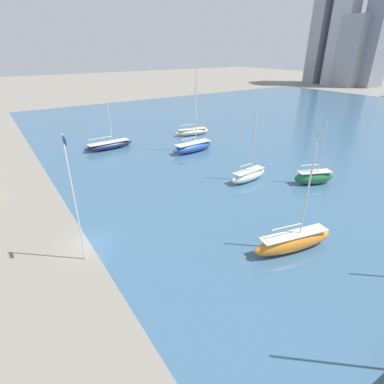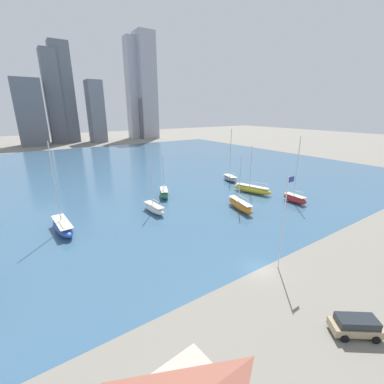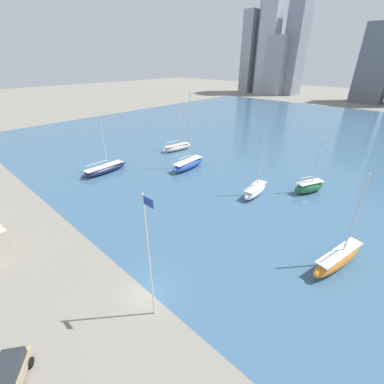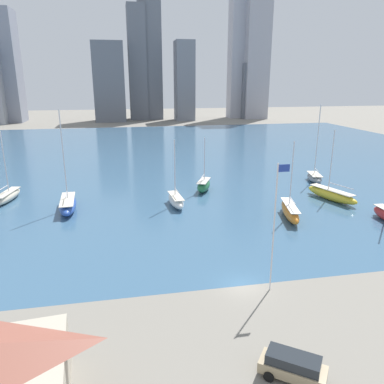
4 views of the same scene
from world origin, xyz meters
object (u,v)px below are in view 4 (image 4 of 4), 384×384
sailboat_orange (290,211)px  sailboat_green (204,185)px  sailboat_cream (8,196)px  parked_suv_tan (293,366)px  flag_pole (275,225)px  sailboat_gray (315,177)px  sailboat_yellow (332,194)px  sailboat_blue (68,204)px  sailboat_white (176,200)px

sailboat_orange → sailboat_green: bearing=132.9°
sailboat_cream → parked_suv_tan: 56.78m
flag_pole → sailboat_cream: flag_pole is taller
sailboat_orange → sailboat_gray: (14.59, 19.33, -0.17)m
sailboat_cream → sailboat_yellow: size_ratio=0.99×
sailboat_blue → parked_suv_tan: sailboat_blue is taller
sailboat_cream → sailboat_blue: 13.16m
flag_pole → sailboat_yellow: 34.44m
sailboat_cream → sailboat_gray: (59.46, 1.91, 0.06)m
sailboat_white → sailboat_yellow: (27.47, -2.07, 0.04)m
sailboat_cream → sailboat_yellow: bearing=0.2°
sailboat_white → sailboat_gray: (30.89, 10.22, -0.04)m
sailboat_white → parked_suv_tan: (2.40, -39.28, 0.03)m
flag_pole → sailboat_blue: bearing=128.5°
sailboat_blue → sailboat_gray: sailboat_blue is taller
sailboat_blue → sailboat_yellow: bearing=-7.7°
sailboat_gray → sailboat_blue: bearing=-155.4°
flag_pole → sailboat_white: size_ratio=1.18×
sailboat_white → flag_pole: bearing=-83.1°
sailboat_cream → sailboat_yellow: sailboat_yellow is taller
sailboat_cream → sailboat_orange: sailboat_cream is taller
sailboat_blue → sailboat_green: size_ratio=1.59×
sailboat_green → sailboat_yellow: (20.91, -9.89, -0.08)m
sailboat_white → sailboat_gray: sailboat_gray is taller
sailboat_yellow → parked_suv_tan: sailboat_yellow is taller
flag_pole → sailboat_yellow: flag_pole is taller
flag_pole → sailboat_green: size_ratio=1.29×
sailboat_white → sailboat_yellow: 27.55m
sailboat_yellow → sailboat_gray: size_ratio=0.78×
sailboat_yellow → sailboat_orange: bearing=-165.8°
sailboat_green → sailboat_orange: bearing=-35.8°
sailboat_blue → sailboat_yellow: (45.05, -3.15, -0.03)m
sailboat_blue → sailboat_white: bearing=-7.2°
flag_pole → sailboat_blue: sailboat_blue is taller
sailboat_green → sailboat_orange: size_ratio=0.86×
flag_pole → sailboat_gray: 46.20m
parked_suv_tan → sailboat_cream: bearing=69.7°
sailboat_yellow → parked_suv_tan: bearing=-142.0°
sailboat_orange → sailboat_gray: size_ratio=0.75×
sailboat_gray → sailboat_yellow: bearing=-91.6°
parked_suv_tan → sailboat_gray: bearing=6.8°
sailboat_gray → parked_suv_tan: (-28.50, -49.51, 0.07)m
parked_suv_tan → sailboat_yellow: bearing=2.7°
sailboat_white → sailboat_yellow: sailboat_yellow is taller
sailboat_orange → sailboat_gray: sailboat_gray is taller
sailboat_cream → sailboat_white: 29.75m
sailboat_gray → parked_suv_tan: bearing=-106.0°
sailboat_green → sailboat_yellow: bearing=-1.0°
sailboat_yellow → sailboat_gray: (3.42, 12.30, -0.08)m
sailboat_orange → sailboat_yellow: sailboat_yellow is taller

